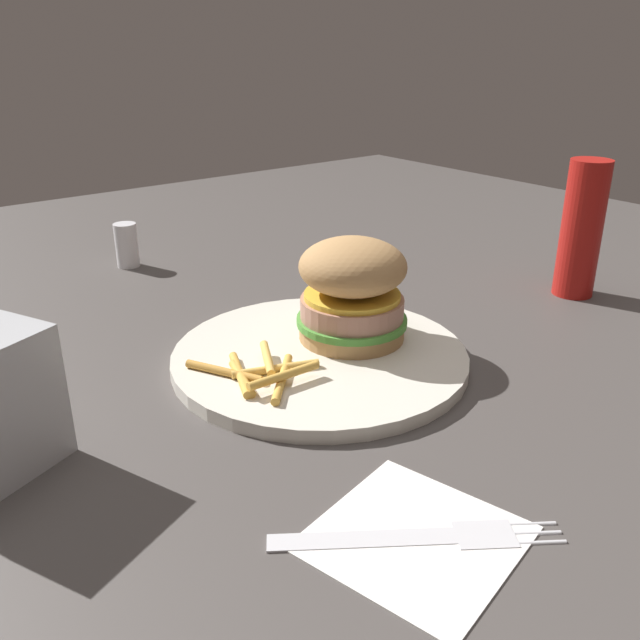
# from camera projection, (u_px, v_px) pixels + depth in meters

# --- Properties ---
(ground_plane) EXTENTS (1.60, 1.60, 0.00)m
(ground_plane) POSITION_uv_depth(u_px,v_px,m) (329.00, 360.00, 0.61)
(ground_plane) COLOR #47423F
(plate) EXTENTS (0.26, 0.26, 0.01)m
(plate) POSITION_uv_depth(u_px,v_px,m) (320.00, 357.00, 0.60)
(plate) COLOR silver
(plate) RESTS_ON ground_plane
(sandwich) EXTENTS (0.10, 0.10, 0.09)m
(sandwich) POSITION_uv_depth(u_px,v_px,m) (352.00, 290.00, 0.60)
(sandwich) COLOR tan
(sandwich) RESTS_ON plate
(fries_pile) EXTENTS (0.10, 0.09, 0.01)m
(fries_pile) POSITION_uv_depth(u_px,v_px,m) (260.00, 373.00, 0.55)
(fries_pile) COLOR #E5B251
(fries_pile) RESTS_ON plate
(napkin) EXTENTS (0.13, 0.13, 0.00)m
(napkin) POSITION_uv_depth(u_px,v_px,m) (416.00, 537.00, 0.39)
(napkin) COLOR white
(napkin) RESTS_ON ground_plane
(fork) EXTENTS (0.11, 0.15, 0.00)m
(fork) POSITION_uv_depth(u_px,v_px,m) (418.00, 534.00, 0.39)
(fork) COLOR silver
(fork) RESTS_ON napkin
(ketchup_bottle) EXTENTS (0.04, 0.04, 0.15)m
(ketchup_bottle) POSITION_uv_depth(u_px,v_px,m) (582.00, 229.00, 0.73)
(ketchup_bottle) COLOR #B21914
(ketchup_bottle) RESTS_ON ground_plane
(salt_shaker) EXTENTS (0.03, 0.03, 0.06)m
(salt_shaker) POSITION_uv_depth(u_px,v_px,m) (127.00, 245.00, 0.84)
(salt_shaker) COLOR white
(salt_shaker) RESTS_ON ground_plane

